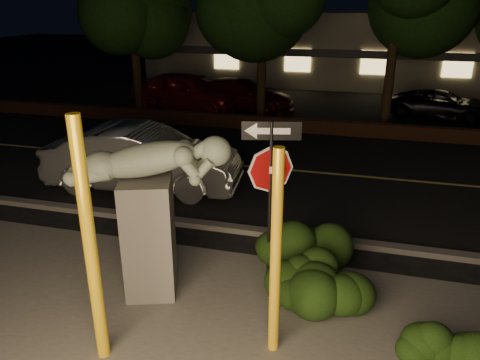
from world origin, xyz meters
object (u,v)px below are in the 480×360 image
Objects in this scene: yellow_pole_left at (90,247)px; silver_sedan at (144,158)px; parked_car_darkred at (241,95)px; signpost at (271,170)px; parked_car_red at (186,91)px; parked_car_dark at (442,105)px; sculpture at (149,201)px; yellow_pole_right at (276,257)px.

yellow_pole_left reaches higher than silver_sedan.
signpost is at bearing -158.40° from parked_car_darkred.
parked_car_red reaches higher than parked_car_dark.
yellow_pole_left is 1.26× the size of sculpture.
parked_car_red is 10.86m from parked_car_dark.
signpost is at bearing 10.55° from sculpture.
sculpture reaches higher than parked_car_dark.
silver_sedan is 9.60m from parked_car_darkred.
signpost is 1.04× the size of sculpture.
parked_car_darkred is (2.35, 0.64, -0.16)m from parked_car_red.
signpost reaches higher than parked_car_darkred.
sculpture reaches higher than silver_sedan.
yellow_pole_right is 2.38m from sculpture.
yellow_pole_left is at bearing -110.60° from sculpture.
parked_car_red is (-6.73, 14.08, -0.65)m from yellow_pole_right.
parked_car_darkred reaches higher than parked_car_dark.
parked_car_dark is at bearing -75.41° from parked_car_red.
yellow_pole_right is at bearing -40.11° from sculpture.
silver_sedan reaches higher than parked_car_dark.
parked_car_dark is (10.78, 1.30, -0.28)m from parked_car_red.
parked_car_darkred is (0.06, 9.60, -0.13)m from silver_sedan.
signpost is 5.29m from silver_sedan.
yellow_pole_right is 0.60× the size of silver_sedan.
yellow_pole_left is 6.31m from silver_sedan.
sculpture is 0.57× the size of parked_car_darkred.
parked_car_red is (-4.52, 13.21, -0.83)m from sculpture.
parked_car_dark is at bearing 75.23° from yellow_pole_right.
signpost is at bearing 55.05° from yellow_pole_left.
signpost is (1.81, 2.59, 0.30)m from yellow_pole_left.
silver_sedan is 1.00× the size of parked_car_red.
yellow_pole_right reaches higher than parked_car_dark.
yellow_pole_right is at bearing -158.77° from parked_car_darkred.
silver_sedan reaches higher than parked_car_darkred.
silver_sedan is at bearing 110.33° from yellow_pole_left.
yellow_pole_left is 1.21× the size of signpost.
parked_car_darkred is (-4.38, 14.72, -0.81)m from yellow_pole_right.
yellow_pole_left is 15.50m from parked_car_red.
sculpture is at bearing -166.43° from parked_car_darkred.
parked_car_dark is at bearing 58.65° from signpost.
parked_car_darkred is (-3.92, 12.88, -1.33)m from signpost.
silver_sedan is 9.25m from parked_car_red.
sculpture is (0.06, 1.61, -0.04)m from yellow_pole_left.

